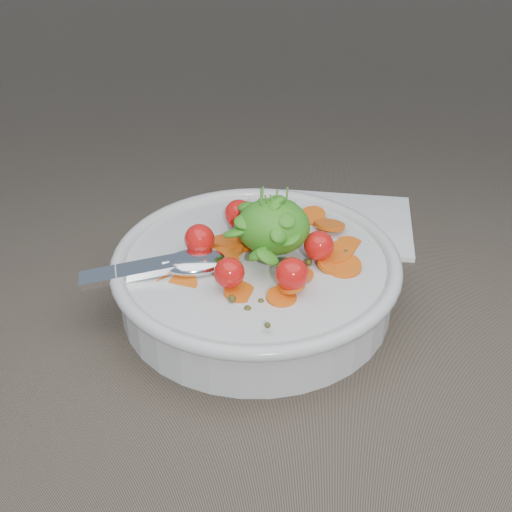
# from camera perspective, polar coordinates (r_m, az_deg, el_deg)

# --- Properties ---
(ground) EXTENTS (6.00, 6.00, 0.00)m
(ground) POSITION_cam_1_polar(r_m,az_deg,el_deg) (0.64, 1.08, -5.45)
(ground) COLOR brown
(ground) RESTS_ON ground
(bowl) EXTENTS (0.31, 0.28, 0.12)m
(bowl) POSITION_cam_1_polar(r_m,az_deg,el_deg) (0.64, 0.02, -1.69)
(bowl) COLOR silver
(bowl) RESTS_ON ground
(napkin) EXTENTS (0.17, 0.15, 0.01)m
(napkin) POSITION_cam_1_polar(r_m,az_deg,el_deg) (0.79, 7.82, 2.93)
(napkin) COLOR white
(napkin) RESTS_ON ground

